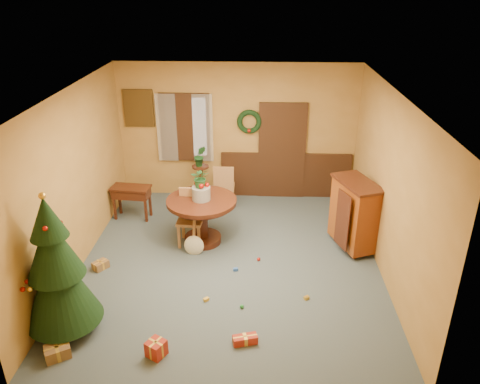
# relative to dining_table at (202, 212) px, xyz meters

# --- Properties ---
(room_envelope) EXTENTS (5.50, 5.50, 5.50)m
(room_envelope) POSITION_rel_dining_table_xyz_m (0.75, 2.03, 0.51)
(room_envelope) COLOR #3B4C56
(room_envelope) RESTS_ON ground
(dining_table) EXTENTS (1.25, 1.25, 0.86)m
(dining_table) POSITION_rel_dining_table_xyz_m (0.00, 0.00, 0.00)
(dining_table) COLOR black
(dining_table) RESTS_ON floor
(urn) EXTENTS (0.33, 0.33, 0.24)m
(urn) POSITION_rel_dining_table_xyz_m (0.00, 0.00, 0.38)
(urn) COLOR slate
(urn) RESTS_ON dining_table
(centerpiece_plant) EXTENTS (0.32, 0.28, 0.36)m
(centerpiece_plant) POSITION_rel_dining_table_xyz_m (0.00, 0.00, 0.68)
(centerpiece_plant) COLOR #1E4C23
(centerpiece_plant) RESTS_ON urn
(chair_near) EXTENTS (0.47, 0.47, 1.02)m
(chair_near) POSITION_rel_dining_table_xyz_m (-0.20, 0.01, -0.05)
(chair_near) COLOR olive
(chair_near) RESTS_ON floor
(chair_far) EXTENTS (0.42, 0.42, 0.97)m
(chair_far) POSITION_rel_dining_table_xyz_m (0.30, 1.40, -0.08)
(chair_far) COLOR olive
(chair_far) RESTS_ON floor
(guitar) EXTENTS (0.49, 0.61, 0.80)m
(guitar) POSITION_rel_dining_table_xyz_m (-0.10, -0.42, -0.19)
(guitar) COLOR #ECE7C5
(guitar) RESTS_ON floor
(plant_stand) EXTENTS (0.35, 0.35, 0.90)m
(plant_stand) POSITION_rel_dining_table_xyz_m (-0.20, 1.50, -0.04)
(plant_stand) COLOR black
(plant_stand) RESTS_ON floor
(stand_plant) EXTENTS (0.27, 0.24, 0.44)m
(stand_plant) POSITION_rel_dining_table_xyz_m (-0.20, 1.50, 0.51)
(stand_plant) COLOR #19471E
(stand_plant) RESTS_ON plant_stand
(christmas_tree) EXTENTS (1.01, 1.01, 2.09)m
(christmas_tree) POSITION_rel_dining_table_xyz_m (-1.61, -2.41, 0.39)
(christmas_tree) COLOR #382111
(christmas_tree) RESTS_ON floor
(writing_desk) EXTENTS (0.80, 0.46, 0.68)m
(writing_desk) POSITION_rel_dining_table_xyz_m (-1.51, 0.89, -0.09)
(writing_desk) COLOR black
(writing_desk) RESTS_ON floor
(sideboard) EXTENTS (0.84, 1.11, 1.27)m
(sideboard) POSITION_rel_dining_table_xyz_m (2.69, -0.06, 0.08)
(sideboard) COLOR #60200A
(sideboard) RESTS_ON floor
(gift_a) EXTENTS (0.38, 0.35, 0.17)m
(gift_a) POSITION_rel_dining_table_xyz_m (-1.53, -2.94, -0.52)
(gift_a) COLOR brown
(gift_a) RESTS_ON floor
(gift_b) EXTENTS (0.30, 0.30, 0.22)m
(gift_b) POSITION_rel_dining_table_xyz_m (-0.27, -2.86, -0.49)
(gift_b) COLOR maroon
(gift_b) RESTS_ON floor
(gift_c) EXTENTS (0.28, 0.30, 0.13)m
(gift_c) POSITION_rel_dining_table_xyz_m (-1.61, -0.94, -0.54)
(gift_c) COLOR brown
(gift_c) RESTS_ON floor
(gift_d) EXTENTS (0.35, 0.21, 0.12)m
(gift_d) POSITION_rel_dining_table_xyz_m (0.86, -2.59, -0.54)
(gift_d) COLOR maroon
(gift_d) RESTS_ON floor
(toy_a) EXTENTS (0.09, 0.06, 0.05)m
(toy_a) POSITION_rel_dining_table_xyz_m (0.65, -0.92, -0.58)
(toy_a) COLOR blue
(toy_a) RESTS_ON floor
(toy_b) EXTENTS (0.06, 0.06, 0.06)m
(toy_b) POSITION_rel_dining_table_xyz_m (0.79, -1.88, -0.57)
(toy_b) COLOR #217B2F
(toy_b) RESTS_ON floor
(toy_c) EXTENTS (0.09, 0.09, 0.05)m
(toy_c) POSITION_rel_dining_table_xyz_m (0.25, -1.73, -0.58)
(toy_c) COLOR gold
(toy_c) RESTS_ON floor
(toy_d) EXTENTS (0.06, 0.06, 0.06)m
(toy_d) POSITION_rel_dining_table_xyz_m (1.03, -0.60, -0.57)
(toy_d) COLOR #AC150B
(toy_d) RESTS_ON floor
(toy_e) EXTENTS (0.09, 0.09, 0.05)m
(toy_e) POSITION_rel_dining_table_xyz_m (1.76, -1.62, -0.58)
(toy_e) COLOR yellow
(toy_e) RESTS_ON floor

